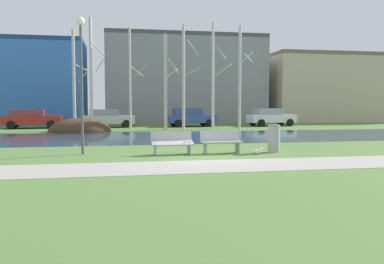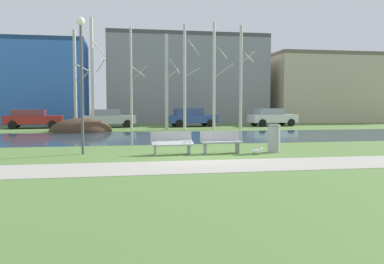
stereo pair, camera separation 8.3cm
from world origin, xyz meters
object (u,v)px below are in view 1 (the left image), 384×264
at_px(parked_hatch_third_blue, 190,117).
at_px(seagull, 257,151).
at_px(trash_bin, 274,138).
at_px(bench_left, 172,142).
at_px(bench_right, 221,141).
at_px(streetlamp, 81,63).
at_px(parked_wagon_fourth_white, 270,117).
at_px(parked_sedan_second_silver, 107,118).
at_px(parked_van_nearest_red, 31,118).

bearing_deg(parked_hatch_third_blue, seagull, -92.63).
bearing_deg(trash_bin, bench_left, 179.26).
bearing_deg(bench_right, streetlamp, 172.49).
xyz_separation_m(seagull, parked_wagon_fourth_white, (8.00, 18.96, 0.68)).
distance_m(seagull, parked_sedan_second_silver, 20.28).
height_order(streetlamp, parked_wagon_fourth_white, streetlamp).
distance_m(parked_van_nearest_red, parked_wagon_fourth_white, 19.99).
relative_size(bench_left, parked_wagon_fourth_white, 0.39).
bearing_deg(parked_wagon_fourth_white, bench_left, -121.39).
height_order(parked_van_nearest_red, parked_sedan_second_silver, parked_van_nearest_red).
height_order(trash_bin, parked_hatch_third_blue, parked_hatch_third_blue).
relative_size(bench_right, trash_bin, 1.48).
height_order(bench_right, trash_bin, trash_bin).
bearing_deg(seagull, trash_bin, 32.36).
relative_size(trash_bin, seagull, 2.39).
bearing_deg(parked_hatch_third_blue, parked_sedan_second_silver, -179.47).
relative_size(trash_bin, parked_van_nearest_red, 0.24).
height_order(seagull, parked_van_nearest_red, parked_van_nearest_red).
relative_size(parked_van_nearest_red, parked_wagon_fourth_white, 1.08).
xyz_separation_m(bench_left, streetlamp, (-3.36, 0.70, 3.01)).
height_order(bench_left, parked_hatch_third_blue, parked_hatch_third_blue).
distance_m(bench_left, bench_right, 1.93).
distance_m(bench_left, seagull, 3.27).
bearing_deg(parked_hatch_third_blue, parked_van_nearest_red, -179.27).
relative_size(bench_left, streetlamp, 0.31).
xyz_separation_m(seagull, streetlamp, (-6.56, 1.32, 3.35)).
distance_m(bench_right, streetlamp, 6.13).
height_order(parked_van_nearest_red, parked_wagon_fourth_white, parked_wagon_fourth_white).
distance_m(bench_right, parked_sedan_second_silver, 19.33).
distance_m(bench_right, parked_wagon_fourth_white, 20.55).
height_order(bench_left, parked_van_nearest_red, parked_van_nearest_red).
xyz_separation_m(parked_sedan_second_silver, parked_wagon_fourth_white, (14.06, -0.38, 0.02)).
bearing_deg(seagull, streetlamp, 168.66).
xyz_separation_m(parked_van_nearest_red, parked_sedan_second_silver, (5.92, 0.10, -0.01)).
relative_size(streetlamp, parked_hatch_third_blue, 1.22).
xyz_separation_m(trash_bin, parked_wagon_fourth_white, (7.10, 18.40, 0.24)).
relative_size(trash_bin, parked_hatch_third_blue, 0.26).
bearing_deg(parked_van_nearest_red, bench_right, -60.07).
relative_size(seagull, parked_sedan_second_silver, 0.11).
bearing_deg(parked_wagon_fourth_white, trash_bin, -111.12).
distance_m(trash_bin, parked_hatch_third_blue, 18.84).
distance_m(trash_bin, streetlamp, 8.04).
relative_size(parked_sedan_second_silver, parked_hatch_third_blue, 1.01).
xyz_separation_m(parked_van_nearest_red, parked_wagon_fourth_white, (19.98, -0.28, 0.01)).
xyz_separation_m(seagull, parked_van_nearest_red, (-11.99, 19.24, 0.66)).
bearing_deg(parked_wagon_fourth_white, parked_van_nearest_red, 179.19).
distance_m(seagull, streetlamp, 7.48).
relative_size(trash_bin, parked_sedan_second_silver, 0.26).
bearing_deg(parked_sedan_second_silver, bench_right, -75.61).
xyz_separation_m(bench_right, seagull, (1.26, -0.62, -0.34)).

